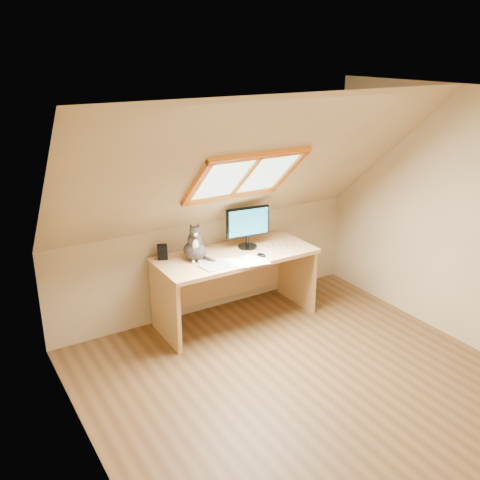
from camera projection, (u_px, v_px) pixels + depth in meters
ground at (309, 390)px, 4.47m from camera, size 3.50×3.50×0.00m
room_shell at (326, 232)px, 3.91m from camera, size 3.52×3.52×2.41m
desk at (232, 272)px, 5.51m from camera, size 1.63×0.71×0.74m
monitor at (248, 225)px, 5.44m from camera, size 0.47×0.20×0.43m
cat at (195, 246)px, 5.17m from camera, size 0.28×0.31×0.39m
desk_speaker at (162, 252)px, 5.22m from camera, size 0.12×0.12×0.14m
graphics_tablet at (216, 265)px, 5.07m from camera, size 0.31×0.24×0.01m
mouse at (261, 255)px, 5.29m from camera, size 0.08×0.12×0.03m
papers at (244, 263)px, 5.14m from camera, size 0.35×0.30×0.01m
cables at (277, 248)px, 5.49m from camera, size 0.51×0.26×0.01m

